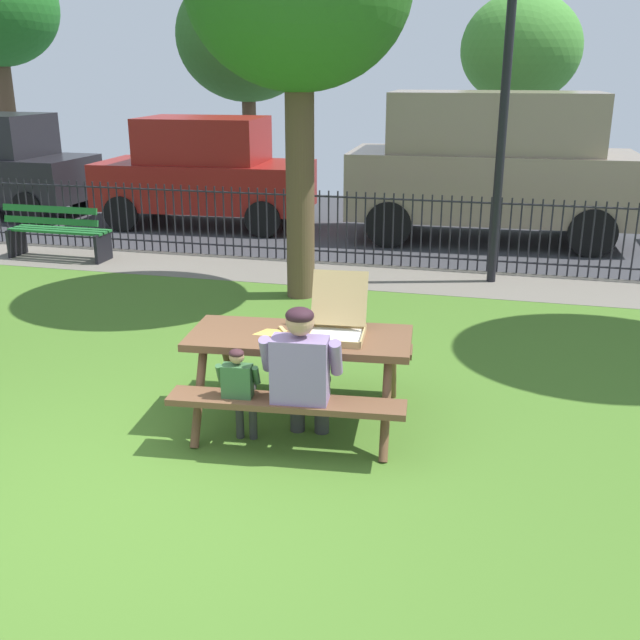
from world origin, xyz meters
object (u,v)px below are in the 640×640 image
object	(u,v)px
pizza_slice_on_table	(273,331)
pizza_box_open	(337,321)
picnic_table_foreground	(300,354)
park_bench_left	(57,232)
adult_at_table	(302,372)
far_tree_center	(521,51)
far_tree_midleft	(247,37)
lamp_post_walkway	(505,101)
parked_car_left	(205,171)
child_at_table	(240,387)
parked_car_center	(492,163)

from	to	relation	value
pizza_slice_on_table	pizza_box_open	bearing A→B (deg)	9.11
picnic_table_foreground	park_bench_left	size ratio (longest dim) A/B	1.20
adult_at_table	far_tree_center	size ratio (longest dim) A/B	0.27
pizza_slice_on_table	far_tree_midleft	bearing A→B (deg)	109.91
lamp_post_walkway	far_tree_center	bearing A→B (deg)	88.71
pizza_box_open	adult_at_table	distance (m)	0.63
adult_at_table	parked_car_left	distance (m)	9.03
pizza_box_open	far_tree_midleft	bearing A→B (deg)	112.09
picnic_table_foreground	pizza_box_open	size ratio (longest dim) A/B	3.20
parked_car_left	far_tree_midleft	xyz separation A→B (m)	(-0.89, 5.09, 2.53)
park_bench_left	parked_car_left	distance (m)	3.33
pizza_box_open	far_tree_center	world-z (taller)	far_tree_center
far_tree_center	lamp_post_walkway	bearing A→B (deg)	-91.29
pizza_slice_on_table	child_at_table	bearing A→B (deg)	-99.11
park_bench_left	far_tree_midleft	xyz separation A→B (m)	(0.33, 8.13, 3.12)
pizza_box_open	park_bench_left	size ratio (longest dim) A/B	0.38
picnic_table_foreground	child_at_table	size ratio (longest dim) A/B	2.29
far_tree_midleft	lamp_post_walkway	bearing A→B (deg)	-51.52
child_at_table	parked_car_left	world-z (taller)	parked_car_left
picnic_table_foreground	parked_car_center	bearing A→B (deg)	80.57
far_tree_midleft	adult_at_table	bearing A→B (deg)	-69.30
pizza_box_open	picnic_table_foreground	bearing A→B (deg)	-164.02
pizza_box_open	lamp_post_walkway	size ratio (longest dim) A/B	0.15
parked_car_left	far_tree_center	size ratio (longest dim) A/B	0.90
adult_at_table	pizza_slice_on_table	bearing A→B (deg)	128.13
parked_car_center	parked_car_left	bearing A→B (deg)	180.00
pizza_slice_on_table	park_bench_left	world-z (taller)	park_bench_left
pizza_slice_on_table	picnic_table_foreground	bearing A→B (deg)	-0.02
picnic_table_foreground	far_tree_midleft	world-z (taller)	far_tree_midleft
pizza_slice_on_table	adult_at_table	size ratio (longest dim) A/B	0.23
child_at_table	far_tree_midleft	size ratio (longest dim) A/B	0.17
adult_at_table	far_tree_center	distance (m)	13.46
picnic_table_foreground	adult_at_table	bearing A→B (deg)	-72.36
parked_car_left	far_tree_center	bearing A→B (deg)	42.69
picnic_table_foreground	pizza_slice_on_table	distance (m)	0.29
child_at_table	lamp_post_walkway	xyz separation A→B (m)	(1.74, 5.38, 1.91)
parked_car_left	far_tree_midleft	world-z (taller)	far_tree_midleft
picnic_table_foreground	child_at_table	xyz separation A→B (m)	(-0.32, -0.56, -0.08)
pizza_slice_on_table	far_tree_midleft	xyz separation A→B (m)	(-4.58, 12.65, 2.76)
far_tree_center	picnic_table_foreground	bearing A→B (deg)	-97.19
parked_car_center	far_tree_center	size ratio (longest dim) A/B	1.08
lamp_post_walkway	far_tree_center	distance (m)	7.87
pizza_slice_on_table	child_at_table	xyz separation A→B (m)	(-0.09, -0.56, -0.26)
pizza_box_open	pizza_slice_on_table	size ratio (longest dim) A/B	2.19
parked_car_left	child_at_table	bearing A→B (deg)	-66.06
parked_car_center	far_tree_midleft	distance (m)	8.23
picnic_table_foreground	lamp_post_walkway	distance (m)	5.34
picnic_table_foreground	park_bench_left	xyz separation A→B (m)	(-5.14, 4.52, -0.18)
pizza_box_open	lamp_post_walkway	xyz separation A→B (m)	(1.13, 4.73, 1.54)
picnic_table_foreground	lamp_post_walkway	bearing A→B (deg)	73.58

